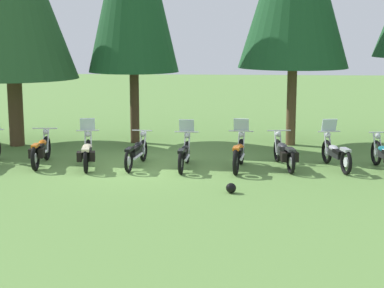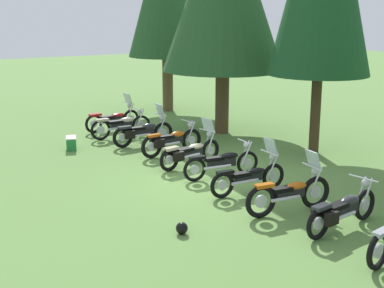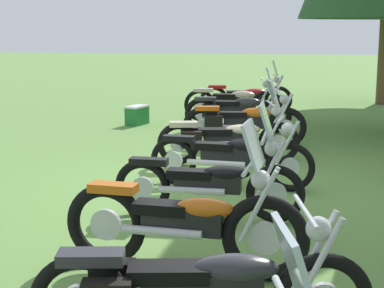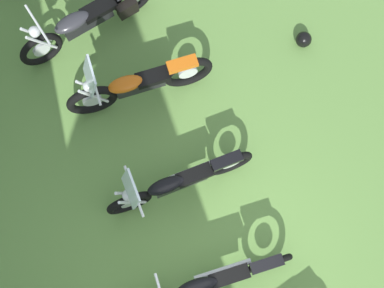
% 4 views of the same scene
% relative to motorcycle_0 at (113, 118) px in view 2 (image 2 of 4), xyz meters
% --- Properties ---
extents(ground_plane, '(80.00, 80.00, 0.00)m').
position_rel_motorcycle_0_xyz_m(ground_plane, '(7.10, 0.09, -0.46)').
color(ground_plane, '#608C42').
extents(motorcycle_0, '(0.67, 2.31, 1.36)m').
position_rel_motorcycle_0_xyz_m(motorcycle_0, '(0.00, 0.00, 0.00)').
color(motorcycle_0, black).
rests_on(motorcycle_0, ground_plane).
extents(motorcycle_1, '(0.70, 2.30, 1.02)m').
position_rel_motorcycle_0_xyz_m(motorcycle_1, '(1.29, -0.22, 0.01)').
color(motorcycle_1, black).
rests_on(motorcycle_1, ground_plane).
extents(motorcycle_2, '(0.69, 2.22, 1.37)m').
position_rel_motorcycle_0_xyz_m(motorcycle_2, '(2.69, -0.06, 0.01)').
color(motorcycle_2, black).
rests_on(motorcycle_2, ground_plane).
extents(motorcycle_3, '(0.76, 2.25, 1.02)m').
position_rel_motorcycle_0_xyz_m(motorcycle_3, '(4.28, 0.16, -0.01)').
color(motorcycle_3, black).
rests_on(motorcycle_3, ground_plane).
extents(motorcycle_4, '(0.85, 2.26, 1.35)m').
position_rel_motorcycle_0_xyz_m(motorcycle_4, '(5.70, 0.01, -0.01)').
color(motorcycle_4, black).
rests_on(motorcycle_4, ground_plane).
extents(motorcycle_5, '(0.61, 2.27, 0.98)m').
position_rel_motorcycle_0_xyz_m(motorcycle_5, '(7.11, 0.21, -0.02)').
color(motorcycle_5, black).
rests_on(motorcycle_5, ground_plane).
extents(motorcycle_6, '(0.71, 2.20, 1.34)m').
position_rel_motorcycle_0_xyz_m(motorcycle_6, '(8.52, 0.09, -0.02)').
color(motorcycle_6, black).
rests_on(motorcycle_6, ground_plane).
extents(motorcycle_7, '(0.72, 2.24, 1.39)m').
position_rel_motorcycle_0_xyz_m(motorcycle_7, '(10.08, 0.05, 0.02)').
color(motorcycle_7, black).
rests_on(motorcycle_7, ground_plane).
extents(motorcycle_8, '(0.83, 2.31, 1.00)m').
position_rel_motorcycle_0_xyz_m(motorcycle_8, '(11.39, 0.32, -0.01)').
color(motorcycle_8, black).
rests_on(motorcycle_8, ground_plane).
extents(picnic_cooler, '(0.63, 0.48, 0.43)m').
position_rel_motorcycle_0_xyz_m(picnic_cooler, '(2.02, -2.34, -0.24)').
color(picnic_cooler, '#1E7233').
rests_on(picnic_cooler, ground_plane).
extents(dropped_helmet, '(0.25, 0.25, 0.25)m').
position_rel_motorcycle_0_xyz_m(dropped_helmet, '(9.89, -2.64, -0.33)').
color(dropped_helmet, black).
rests_on(dropped_helmet, ground_plane).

